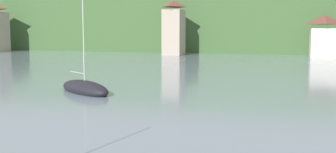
{
  "coord_description": "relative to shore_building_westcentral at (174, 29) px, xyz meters",
  "views": [
    {
      "loc": [
        6.69,
        14.57,
        4.81
      ],
      "look_at": [
        0.0,
        38.16,
        1.95
      ],
      "focal_mm": 44.34,
      "sensor_mm": 36.0,
      "label": 1
    }
  ],
  "objects": [
    {
      "name": "wooded_hillside",
      "position": [
        4.15,
        34.14,
        0.43
      ],
      "size": [
        352.0,
        49.97,
        24.57
      ],
      "color": "#38562D",
      "rests_on": "ground_plane"
    },
    {
      "name": "shore_building_westcentral",
      "position": [
        0.0,
        0.0,
        0.0
      ],
      "size": [
        3.42,
        4.69,
        9.69
      ],
      "color": "gray",
      "rests_on": "ground_plane"
    },
    {
      "name": "shore_building_central",
      "position": [
        25.41,
        0.55,
        -1.35
      ],
      "size": [
        4.5,
        5.85,
        6.94
      ],
      "color": "beige",
      "rests_on": "ground_plane"
    },
    {
      "name": "sailboat_mid_5",
      "position": [
        4.93,
        -44.17,
        -4.43
      ],
      "size": [
        6.16,
        5.19,
        7.52
      ],
      "rotation": [
        0.0,
        0.0,
        5.66
      ],
      "color": "black",
      "rests_on": "ground_plane"
    }
  ]
}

